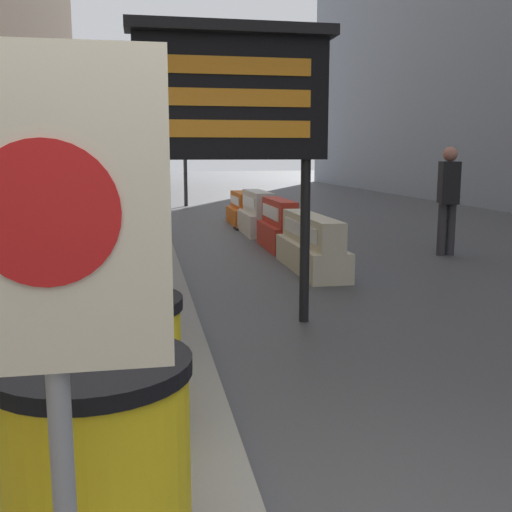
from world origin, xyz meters
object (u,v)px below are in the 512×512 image
Objects in this scene: message_board at (232,99)px; jersey_barrier_red_striped at (279,227)px; warning_sign at (50,276)px; pedestrian_worker at (448,192)px; barrel_drum_foreground at (97,465)px; barrel_drum_middle at (115,375)px; barrel_drum_back at (116,326)px; traffic_cone_near at (244,213)px; jersey_barrier_white at (257,215)px; jersey_barrier_orange_near at (243,210)px; jersey_barrier_cream at (311,246)px; traffic_light_near_curb at (184,109)px.

message_board is 5.35m from jersey_barrier_red_striped.
jersey_barrier_red_striped is at bearing 73.73° from warning_sign.
warning_sign is at bearing -16.70° from pedestrian_worker.
barrel_drum_foreground and barrel_drum_middle have the same top height.
barrel_drum_back is 1.10× the size of traffic_cone_near.
jersey_barrier_white is (1.57, 6.87, -1.82)m from message_board.
jersey_barrier_orange_near is at bearing 77.32° from barrel_drum_middle.
message_board is at bearing 59.58° from barrel_drum_back.
barrel_drum_foreground is at bearing -91.66° from barrel_drum_middle.
message_board reaches higher than barrel_drum_back.
jersey_barrier_orange_near is at bearing -136.18° from pedestrian_worker.
pedestrian_worker is at bearing -24.93° from jersey_barrier_red_striped.
barrel_drum_back is at bearing -120.54° from jersey_barrier_cream.
barrel_drum_middle is at bearing -88.14° from barrel_drum_back.
pedestrian_worker is at bearing 50.15° from barrel_drum_middle.
barrel_drum_back is 0.49× the size of jersey_barrier_white.
traffic_light_near_curb reaches higher than jersey_barrier_orange_near.
warning_sign is at bearing -95.08° from traffic_light_near_curb.
jersey_barrier_red_striped is at bearing 68.21° from barrel_drum_back.
traffic_light_near_curb reaches higher than barrel_drum_back.
barrel_drum_foreground reaches higher than traffic_cone_near.
jersey_barrier_white is (-0.00, 4.23, 0.04)m from jersey_barrier_cream.
pedestrian_worker is (5.28, 5.37, 0.51)m from barrel_drum_back.
jersey_barrier_cream is at bearing -90.00° from jersey_barrier_white.
jersey_barrier_orange_near is 0.37× the size of traffic_light_near_curb.
traffic_light_near_curb is at bearing 97.55° from traffic_cone_near.
barrel_drum_middle is (0.03, 0.93, 0.00)m from barrel_drum_foreground.
pedestrian_worker is at bearing 56.05° from warning_sign.
jersey_barrier_red_striped is 0.96× the size of jersey_barrier_white.
barrel_drum_back is 5.19m from jersey_barrier_cream.
message_board is at bearing -102.85° from jersey_barrier_white.
jersey_barrier_white is 0.39× the size of traffic_light_near_curb.
barrel_drum_foreground is 12.79m from jersey_barrier_orange_near.
warning_sign reaches higher than barrel_drum_foreground.
barrel_drum_back is 7.11m from jersey_barrier_red_striped.
barrel_drum_middle is 11.88m from jersey_barrier_orange_near.
traffic_cone_near is at bearing 77.76° from barrel_drum_foreground.
traffic_cone_near is at bearing 79.68° from message_board.
jersey_barrier_red_striped reaches higher than traffic_cone_near.
jersey_barrier_red_striped reaches higher than jersey_barrier_cream.
pedestrian_worker is (5.31, 7.88, -0.34)m from warning_sign.
traffic_light_near_curb is at bearing 87.76° from message_board.
traffic_light_near_curb is at bearing 84.20° from barrel_drum_back.
message_board is 1.32× the size of jersey_barrier_cream.
message_board reaches higher than barrel_drum_foreground.
jersey_barrier_red_striped is (2.63, 8.46, -0.18)m from barrel_drum_foreground.
warning_sign is at bearing -91.89° from barrel_drum_middle.
barrel_drum_foreground is at bearing -104.01° from jersey_barrier_white.
traffic_light_near_curb is (-0.85, 6.43, 2.79)m from traffic_cone_near.
jersey_barrier_cream reaches higher than jersey_barrier_orange_near.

